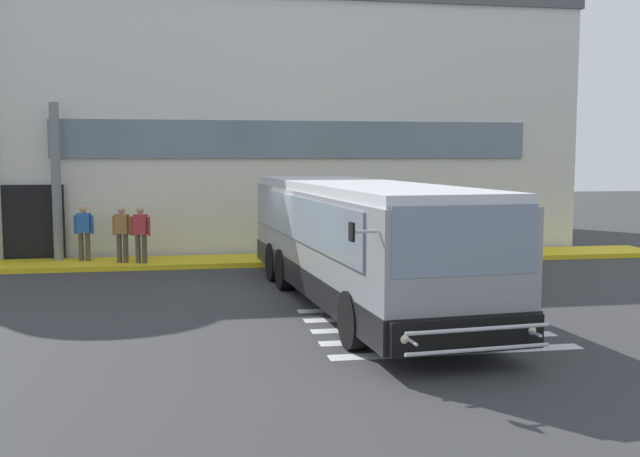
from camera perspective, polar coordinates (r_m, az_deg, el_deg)
The scene contains 9 objects.
ground_plane at distance 17.75m, azimuth -2.20°, elevation -4.94°, with size 80.00×90.00×0.02m, color #353538.
bay_paint_stripes at distance 14.16m, azimuth 8.21°, elevation -7.68°, with size 4.40×3.96×0.01m.
terminal_building at distance 28.98m, azimuth -6.66°, elevation 7.63°, with size 23.17×13.80×8.54m.
boarding_curb at distance 22.44m, azimuth -3.82°, elevation -2.48°, with size 25.37×2.00×0.15m, color yellow.
entry_support_column at distance 23.08m, azimuth -20.03°, elevation 3.47°, with size 0.28×0.28×4.71m, color slate.
bus_main_foreground at distance 15.91m, azimuth 2.93°, elevation -1.28°, with size 3.50×11.39×2.70m.
passenger_near_column at distance 22.73m, azimuth -18.06°, elevation -0.01°, with size 0.58×0.42×1.68m.
passenger_by_doorway at distance 22.00m, azimuth -15.30°, elevation -0.20°, with size 0.56×0.33×1.68m.
passenger_at_curb_edge at distance 21.73m, azimuth -13.91°, elevation -0.24°, with size 0.56×0.33×1.68m.
Camera 1 is at (-2.29, -17.30, 3.27)m, focal length 40.69 mm.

